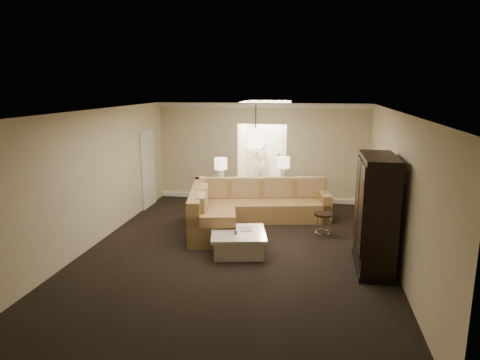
% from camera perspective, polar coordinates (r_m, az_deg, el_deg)
% --- Properties ---
extents(ground, '(8.00, 8.00, 0.00)m').
position_cam_1_polar(ground, '(8.81, -0.39, -9.31)').
color(ground, black).
rests_on(ground, ground).
extents(wall_back, '(6.00, 0.04, 2.80)m').
position_cam_1_polar(wall_back, '(12.28, 2.89, 3.72)').
color(wall_back, beige).
rests_on(wall_back, ground).
extents(wall_front, '(6.00, 0.04, 2.80)m').
position_cam_1_polar(wall_front, '(4.69, -9.23, -11.21)').
color(wall_front, beige).
rests_on(wall_front, ground).
extents(wall_left, '(0.04, 8.00, 2.80)m').
position_cam_1_polar(wall_left, '(9.39, -18.74, 0.32)').
color(wall_left, beige).
rests_on(wall_left, ground).
extents(wall_right, '(0.04, 8.00, 2.80)m').
position_cam_1_polar(wall_right, '(8.41, 20.15, -1.15)').
color(wall_right, beige).
rests_on(wall_right, ground).
extents(ceiling, '(6.00, 8.00, 0.02)m').
position_cam_1_polar(ceiling, '(8.19, -0.42, 9.19)').
color(ceiling, silver).
rests_on(ceiling, wall_back).
extents(crown_molding, '(6.00, 0.10, 0.12)m').
position_cam_1_polar(crown_molding, '(12.10, 2.94, 9.92)').
color(crown_molding, white).
rests_on(crown_molding, wall_back).
extents(baseboard, '(6.00, 0.10, 0.12)m').
position_cam_1_polar(baseboard, '(12.51, 2.80, -2.40)').
color(baseboard, white).
rests_on(baseboard, ground).
extents(side_door, '(0.05, 0.90, 2.10)m').
position_cam_1_polar(side_door, '(11.93, -12.16, 1.48)').
color(side_door, white).
rests_on(side_door, ground).
extents(foyer, '(1.44, 2.02, 2.80)m').
position_cam_1_polar(foyer, '(13.61, 3.57, 4.15)').
color(foyer, silver).
rests_on(foyer, ground).
extents(sectional_sofa, '(3.48, 3.15, 1.00)m').
position_cam_1_polar(sectional_sofa, '(10.30, 0.81, -3.71)').
color(sectional_sofa, brown).
rests_on(sectional_sofa, ground).
extents(coffee_table, '(1.27, 1.27, 0.45)m').
position_cam_1_polar(coffee_table, '(8.61, -0.22, -8.26)').
color(coffee_table, beige).
rests_on(coffee_table, ground).
extents(console_table, '(2.18, 1.06, 0.82)m').
position_cam_1_polar(console_table, '(11.27, 1.64, -1.81)').
color(console_table, black).
rests_on(console_table, ground).
extents(armoire, '(0.62, 1.45, 2.09)m').
position_cam_1_polar(armoire, '(8.05, 17.58, -4.52)').
color(armoire, black).
rests_on(armoire, ground).
extents(drink_table, '(0.42, 0.42, 0.52)m').
position_cam_1_polar(drink_table, '(9.64, 11.04, -5.24)').
color(drink_table, black).
rests_on(drink_table, ground).
extents(table_lamp_left, '(0.33, 0.33, 0.63)m').
position_cam_1_polar(table_lamp_left, '(11.02, -2.57, 1.87)').
color(table_lamp_left, silver).
rests_on(table_lamp_left, console_table).
extents(table_lamp_right, '(0.33, 0.33, 0.63)m').
position_cam_1_polar(table_lamp_right, '(11.25, 5.82, 2.03)').
color(table_lamp_right, silver).
rests_on(table_lamp_right, console_table).
extents(pendant_light, '(0.38, 0.38, 1.09)m').
position_cam_1_polar(pendant_light, '(10.93, 2.10, 5.55)').
color(pendant_light, black).
rests_on(pendant_light, ceiling).
extents(person, '(0.72, 0.58, 1.75)m').
position_cam_1_polar(person, '(13.73, 2.99, 2.43)').
color(person, beige).
rests_on(person, ground).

